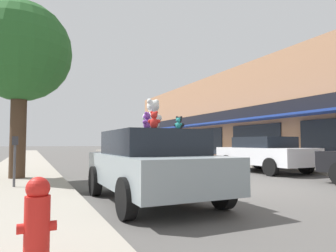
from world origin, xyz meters
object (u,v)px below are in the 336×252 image
object	(u,v)px
plush_art_car	(152,163)
teddy_bear_green	(148,125)
fire_hydrant	(37,221)
parked_car_far_center	(264,153)
parking_meter	(15,154)
teddy_bear_purple	(147,121)
street_tree	(20,53)
teddy_bear_giant	(153,115)
teddy_bear_black	(179,124)
teddy_bear_red	(154,120)
teddy_bear_teal	(178,124)

from	to	relation	value
plush_art_car	teddy_bear_green	world-z (taller)	teddy_bear_green
plush_art_car	fire_hydrant	size ratio (longest dim) A/B	5.10
parked_car_far_center	parking_meter	bearing A→B (deg)	-171.10
teddy_bear_purple	street_tree	bearing A→B (deg)	-108.90
teddy_bear_giant	teddy_bear_purple	size ratio (longest dim) A/B	1.90
teddy_bear_black	plush_art_car	bearing A→B (deg)	22.14
teddy_bear_green	fire_hydrant	size ratio (longest dim) A/B	0.47
teddy_bear_red	teddy_bear_teal	world-z (taller)	teddy_bear_red
parked_car_far_center	street_tree	bearing A→B (deg)	176.16
teddy_bear_teal	fire_hydrant	bearing A→B (deg)	100.48
teddy_bear_red	teddy_bear_green	xyz separation A→B (m)	(0.56, 1.78, 0.02)
teddy_bear_red	teddy_bear_green	bearing A→B (deg)	-77.32
teddy_bear_giant	street_tree	distance (m)	5.91
teddy_bear_giant	parking_meter	world-z (taller)	teddy_bear_giant
plush_art_car	teddy_bear_teal	xyz separation A→B (m)	(0.19, -0.89, 0.80)
teddy_bear_teal	fire_hydrant	world-z (taller)	teddy_bear_teal
fire_hydrant	teddy_bear_red	bearing A→B (deg)	47.23
plush_art_car	teddy_bear_black	distance (m)	1.08
parked_car_far_center	teddy_bear_green	bearing A→B (deg)	-154.75
teddy_bear_teal	teddy_bear_black	world-z (taller)	teddy_bear_black
teddy_bear_green	parking_meter	size ratio (longest dim) A/B	0.29
teddy_bear_red	fire_hydrant	world-z (taller)	teddy_bear_red
teddy_bear_black	teddy_bear_giant	bearing A→B (deg)	22.11
teddy_bear_giant	parked_car_far_center	xyz separation A→B (m)	(6.78, 4.05, -1.03)
teddy_bear_red	fire_hydrant	bearing A→B (deg)	77.27
fire_hydrant	teddy_bear_giant	bearing A→B (deg)	52.23
parked_car_far_center	plush_art_car	bearing A→B (deg)	-149.26
teddy_bear_teal	street_tree	bearing A→B (deg)	-2.27
parked_car_far_center	fire_hydrant	xyz separation A→B (m)	(-9.10, -7.04, -0.27)
teddy_bear_giant	teddy_bear_purple	bearing A→B (deg)	34.67
teddy_bear_giant	plush_art_car	bearing A→B (deg)	-17.26
teddy_bear_giant	parking_meter	distance (m)	3.84
plush_art_car	teddy_bear_giant	distance (m)	1.03
teddy_bear_red	parking_meter	size ratio (longest dim) A/B	0.26
teddy_bear_teal	teddy_bear_green	size ratio (longest dim) A/B	0.59
teddy_bear_purple	parking_meter	xyz separation A→B (m)	(-2.47, 2.90, -0.73)
teddy_bear_giant	teddy_bear_red	bearing A→B (deg)	52.21
teddy_bear_black	street_tree	size ratio (longest dim) A/B	0.06
teddy_bear_green	parking_meter	distance (m)	3.46
parked_car_far_center	parking_meter	distance (m)	9.63
street_tree	teddy_bear_teal	bearing A→B (deg)	-62.49
parked_car_far_center	street_tree	distance (m)	10.11
teddy_bear_giant	teddy_bear_teal	bearing A→B (deg)	83.00
teddy_bear_giant	parked_car_far_center	world-z (taller)	teddy_bear_giant
plush_art_car	parking_meter	bearing A→B (deg)	136.49
plush_art_car	street_tree	bearing A→B (deg)	119.98
teddy_bear_green	parked_car_far_center	xyz separation A→B (m)	(6.52, 3.08, -0.88)
teddy_bear_giant	parking_meter	bearing A→B (deg)	-60.45
teddy_bear_purple	parked_car_far_center	world-z (taller)	teddy_bear_purple
teddy_bear_red	teddy_bear_teal	size ratio (longest dim) A/B	1.52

